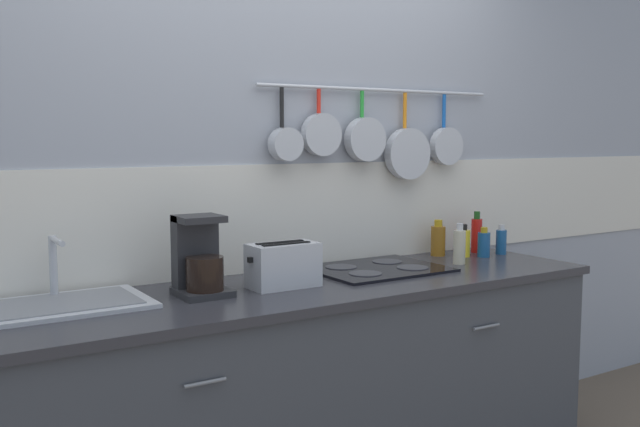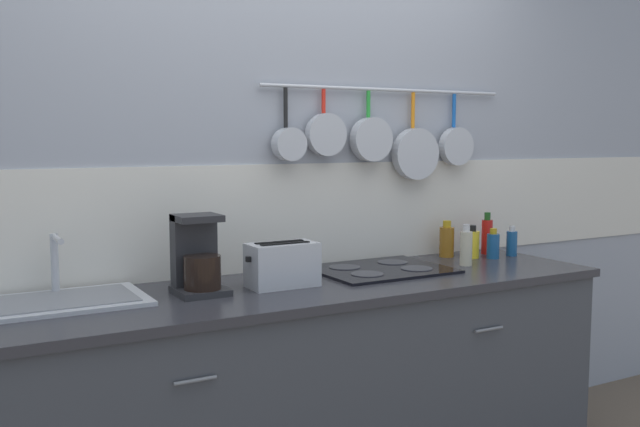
% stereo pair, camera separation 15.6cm
% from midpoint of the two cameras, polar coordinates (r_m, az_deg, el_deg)
% --- Properties ---
extents(wall_back, '(7.20, 0.15, 2.60)m').
position_cam_midpoint_polar(wall_back, '(3.09, -2.26, 2.56)').
color(wall_back, '#999EA8').
rests_on(wall_back, ground_plane).
extents(cabinet_base, '(2.45, 0.65, 0.86)m').
position_cam_midpoint_polar(cabinet_base, '(2.94, 1.17, -14.48)').
color(cabinet_base, '#3F4247').
rests_on(cabinet_base, ground_plane).
extents(countertop, '(2.49, 0.67, 0.03)m').
position_cam_midpoint_polar(countertop, '(2.82, 1.19, -5.97)').
color(countertop, '#2D2D33').
rests_on(countertop, cabinet_base).
extents(sink_basin, '(0.55, 0.38, 0.23)m').
position_cam_midpoint_polar(sink_basin, '(2.61, -18.29, -6.50)').
color(sink_basin, '#B7BABF').
rests_on(sink_basin, countertop).
extents(coffee_maker, '(0.18, 0.19, 0.29)m').
position_cam_midpoint_polar(coffee_maker, '(2.65, -8.10, -3.77)').
color(coffee_maker, '#262628').
rests_on(coffee_maker, countertop).
extents(toaster, '(0.28, 0.14, 0.17)m').
position_cam_midpoint_polar(toaster, '(2.74, -1.40, -4.12)').
color(toaster, '#B7BABF').
rests_on(toaster, countertop).
extents(cooktop, '(0.56, 0.45, 0.01)m').
position_cam_midpoint_polar(cooktop, '(3.09, 6.31, -4.46)').
color(cooktop, black).
rests_on(cooktop, countertop).
extents(bottle_sesame_oil, '(0.05, 0.05, 0.19)m').
position_cam_midpoint_polar(bottle_sesame_oil, '(3.27, 12.96, -2.66)').
color(bottle_sesame_oil, '#BFB799').
rests_on(bottle_sesame_oil, countertop).
extents(bottle_cooking_wine, '(0.07, 0.07, 0.17)m').
position_cam_midpoint_polar(bottle_cooking_wine, '(3.49, 11.37, -2.17)').
color(bottle_cooking_wine, '#8C5919').
rests_on(bottle_cooking_wine, countertop).
extents(bottle_vinegar, '(0.07, 0.07, 0.16)m').
position_cam_midpoint_polar(bottle_vinegar, '(3.48, 13.30, -2.36)').
color(bottle_vinegar, yellow).
rests_on(bottle_vinegar, countertop).
extents(bottle_dish_soap, '(0.06, 0.06, 0.14)m').
position_cam_midpoint_polar(bottle_dish_soap, '(3.49, 14.93, -2.47)').
color(bottle_dish_soap, navy).
rests_on(bottle_dish_soap, countertop).
extents(bottle_hot_sauce, '(0.05, 0.05, 0.21)m').
position_cam_midpoint_polar(bottle_hot_sauce, '(3.62, 14.43, -1.73)').
color(bottle_hot_sauce, red).
rests_on(bottle_hot_sauce, countertop).
extents(bottle_olive_oil, '(0.05, 0.05, 0.15)m').
position_cam_midpoint_polar(bottle_olive_oil, '(3.60, 16.30, -2.26)').
color(bottle_olive_oil, navy).
rests_on(bottle_olive_oil, countertop).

